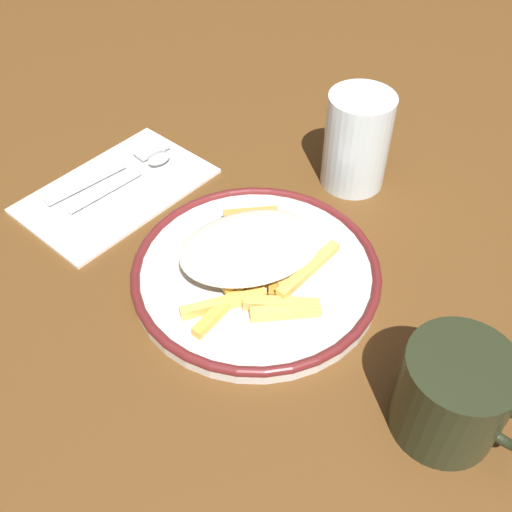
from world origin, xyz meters
TOP-DOWN VIEW (x-y plane):
  - ground_plane at (0.00, 0.00)m, footprint 2.60×2.60m
  - plate at (0.00, 0.00)m, footprint 0.26×0.26m
  - fries_heap at (-0.00, -0.00)m, footprint 0.18×0.19m
  - napkin at (-0.22, -0.01)m, footprint 0.14×0.23m
  - fork at (-0.25, 0.01)m, footprint 0.03×0.18m
  - spoon at (-0.22, 0.03)m, footprint 0.02×0.15m
  - water_glass at (-0.02, 0.20)m, footprint 0.08×0.08m
  - coffee_mug at (0.23, -0.02)m, footprint 0.12×0.09m

SIDE VIEW (x-z plane):
  - ground_plane at x=0.00m, z-range 0.00..0.00m
  - napkin at x=-0.22m, z-range 0.00..0.01m
  - plate at x=0.00m, z-range 0.00..0.02m
  - fork at x=-0.25m, z-range 0.01..0.01m
  - spoon at x=-0.22m, z-range 0.01..0.02m
  - fries_heap at x=0.00m, z-range 0.02..0.06m
  - coffee_mug at x=0.23m, z-range 0.00..0.09m
  - water_glass at x=-0.02m, z-range 0.00..0.12m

